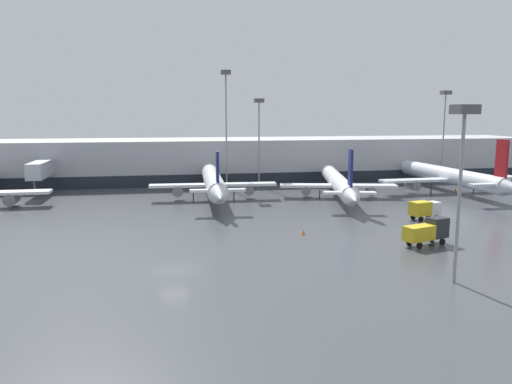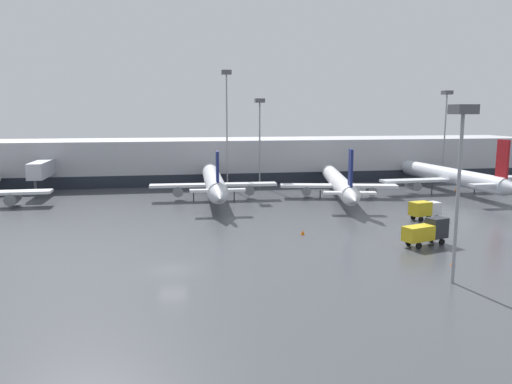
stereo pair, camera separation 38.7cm
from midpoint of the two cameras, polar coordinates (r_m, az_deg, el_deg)
name	(u,v)px [view 2 (the right image)]	position (r m, az deg, el deg)	size (l,w,h in m)	color
ground_plane	(173,270)	(47.97, -9.27, -8.78)	(320.00, 320.00, 0.00)	#424449
terminal_building	(170,161)	(108.11, -9.75, 3.56)	(160.00, 26.97, 9.00)	#B2B2B7
parked_jet_0	(452,176)	(98.39, 21.60, 1.66)	(27.68, 37.44, 10.44)	silver
parked_jet_1	(339,183)	(87.31, 9.55, 1.05)	(20.16, 36.99, 9.39)	white
parked_jet_3	(214,182)	(84.31, -4.73, 1.19)	(21.36, 35.61, 9.13)	silver
service_truck_1	(425,209)	(72.26, 18.86, -1.83)	(4.59, 2.62, 2.59)	gold
service_truck_2	(427,231)	(58.66, 19.10, -4.24)	(5.84, 3.30, 2.96)	gold
traffic_cone_1	(303,232)	(60.85, 5.53, -4.59)	(0.50, 0.50, 0.58)	orange
traffic_cone_3	(453,262)	(52.20, 21.75, -7.45)	(0.37, 0.37, 0.69)	orange
traffic_cone_4	(456,189)	(101.26, 22.00, 0.29)	(0.42, 0.42, 0.66)	orange
apron_light_mast_1	(446,111)	(112.49, 20.99, 8.67)	(1.80, 1.80, 19.12)	gray
apron_light_mast_2	(227,98)	(96.52, -3.26, 10.63)	(1.80, 1.80, 22.54)	gray
apron_light_mast_3	(260,117)	(98.52, 0.54, 8.57)	(1.80, 1.80, 17.33)	gray
apron_light_mast_4	(461,140)	(45.00, 22.65, 5.45)	(1.80, 1.80, 15.27)	gray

